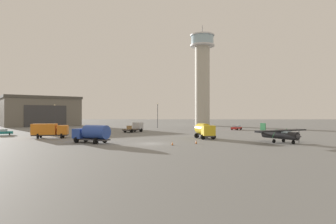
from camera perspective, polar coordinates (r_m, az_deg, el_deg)
name	(u,v)px	position (r m, az deg, el deg)	size (l,w,h in m)	color
ground_plane	(151,144)	(47.28, -3.36, -6.36)	(400.00, 400.00, 0.00)	slate
control_tower	(202,74)	(119.58, 6.92, 7.54)	(10.02, 10.02, 41.65)	#B2AD9E
hangar	(40,111)	(127.14, -24.25, 0.14)	(34.66, 32.89, 11.83)	#6B665B
airplane_black	(279,134)	(52.10, 21.46, -4.11)	(10.31, 8.28, 3.25)	black
truck_flatbed_silver	(135,127)	(77.05, -6.62, -3.10)	(5.37, 6.26, 2.56)	#38383D
truck_box_orange	(49,130)	(62.48, -22.72, -3.36)	(7.18, 3.96, 2.90)	#38383D
truck_fuel_tanker_blue	(92,133)	(49.73, -14.98, -4.13)	(6.93, 5.11, 3.04)	#38383D
truck_fuel_tanker_yellow	(204,130)	(56.99, 7.32, -3.64)	(4.01, 5.97, 3.00)	#38383D
car_red	(236,127)	(89.34, 13.59, -3.03)	(4.07, 4.70, 1.37)	red
car_teal	(2,132)	(75.72, -30.35, -3.49)	(4.63, 3.64, 1.37)	teal
light_post_west	(55,114)	(104.88, -21.82, -0.35)	(0.44, 0.44, 8.14)	#38383D
light_post_east	(158,113)	(97.86, -2.11, -0.22)	(0.44, 0.44, 8.66)	#38383D
traffic_cone_near_left	(196,142)	(47.27, 5.67, -6.00)	(0.36, 0.36, 0.60)	black
traffic_cone_near_right	(172,143)	(44.80, 0.88, -6.33)	(0.36, 0.36, 0.59)	black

